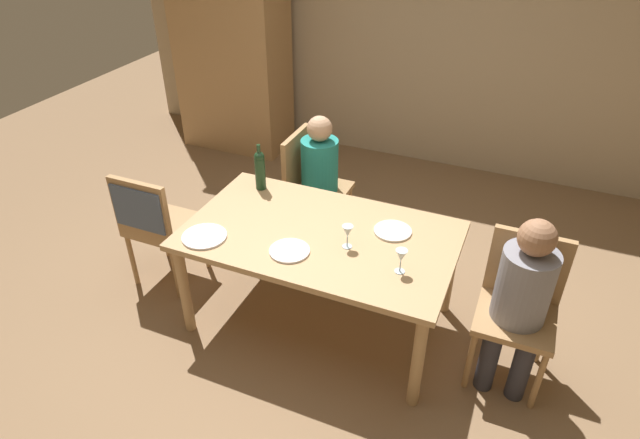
{
  "coord_description": "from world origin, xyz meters",
  "views": [
    {
      "loc": [
        1.07,
        -2.52,
        2.64
      ],
      "look_at": [
        0.0,
        0.0,
        0.82
      ],
      "focal_mm": 30.3,
      "sensor_mm": 36.0,
      "label": 1
    }
  ],
  "objects": [
    {
      "name": "ground_plane",
      "position": [
        0.0,
        0.0,
        0.0
      ],
      "size": [
        10.0,
        10.0,
        0.0
      ],
      "primitive_type": "plane",
      "color": "#846647"
    },
    {
      "name": "rear_room_partition",
      "position": [
        0.0,
        2.7,
        1.35
      ],
      "size": [
        6.4,
        0.12,
        2.7
      ],
      "primitive_type": "cube",
      "color": "tan",
      "rests_on": "ground_plane"
    },
    {
      "name": "armoire_cabinet",
      "position": [
        -1.94,
        2.25,
        1.1
      ],
      "size": [
        1.18,
        0.62,
        2.18
      ],
      "color": "#A87F51",
      "rests_on": "ground_plane"
    },
    {
      "name": "dining_table",
      "position": [
        0.0,
        0.0,
        0.64
      ],
      "size": [
        1.68,
        1.0,
        0.72
      ],
      "color": "tan",
      "rests_on": "ground_plane"
    },
    {
      "name": "chair_right_end",
      "position": [
        1.22,
        0.09,
        0.53
      ],
      "size": [
        0.44,
        0.44,
        0.92
      ],
      "rotation": [
        0.0,
        0.0,
        3.14
      ],
      "color": "#A87F51",
      "rests_on": "ground_plane"
    },
    {
      "name": "chair_far_left",
      "position": [
        -0.46,
        0.88,
        0.53
      ],
      "size": [
        0.44,
        0.44,
        0.92
      ],
      "rotation": [
        0.0,
        0.0,
        -1.57
      ],
      "color": "#A87F51",
      "rests_on": "ground_plane"
    },
    {
      "name": "chair_left_end",
      "position": [
        -1.22,
        -0.12,
        0.59
      ],
      "size": [
        0.44,
        0.46,
        0.92
      ],
      "color": "#A87F51",
      "rests_on": "ground_plane"
    },
    {
      "name": "person_woman_host",
      "position": [
        1.22,
        -0.03,
        0.65
      ],
      "size": [
        0.3,
        0.35,
        1.13
      ],
      "rotation": [
        0.0,
        0.0,
        3.14
      ],
      "color": "#33333D",
      "rests_on": "ground_plane"
    },
    {
      "name": "person_man_bearded",
      "position": [
        -0.35,
        0.88,
        0.64
      ],
      "size": [
        0.33,
        0.29,
        1.09
      ],
      "rotation": [
        0.0,
        0.0,
        -1.57
      ],
      "color": "#33333D",
      "rests_on": "ground_plane"
    },
    {
      "name": "wine_bottle_tall_green",
      "position": [
        -0.6,
        0.35,
        0.87
      ],
      "size": [
        0.07,
        0.07,
        0.34
      ],
      "color": "#19381E",
      "rests_on": "dining_table"
    },
    {
      "name": "wine_glass_near_left",
      "position": [
        0.21,
        -0.07,
        0.83
      ],
      "size": [
        0.07,
        0.07,
        0.15
      ],
      "color": "silver",
      "rests_on": "dining_table"
    },
    {
      "name": "wine_glass_centre",
      "position": [
        0.56,
        -0.17,
        0.83
      ],
      "size": [
        0.07,
        0.07,
        0.15
      ],
      "color": "silver",
      "rests_on": "dining_table"
    },
    {
      "name": "dinner_plate_host",
      "position": [
        0.41,
        0.19,
        0.73
      ],
      "size": [
        0.24,
        0.24,
        0.01
      ],
      "primitive_type": "cylinder",
      "color": "silver",
      "rests_on": "dining_table"
    },
    {
      "name": "dinner_plate_guest_left",
      "position": [
        -0.63,
        -0.32,
        0.73
      ],
      "size": [
        0.28,
        0.28,
        0.01
      ],
      "primitive_type": "cylinder",
      "color": "white",
      "rests_on": "dining_table"
    },
    {
      "name": "dinner_plate_guest_right",
      "position": [
        -0.09,
        -0.25,
        0.73
      ],
      "size": [
        0.24,
        0.24,
        0.01
      ],
      "primitive_type": "cylinder",
      "color": "white",
      "rests_on": "dining_table"
    }
  ]
}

